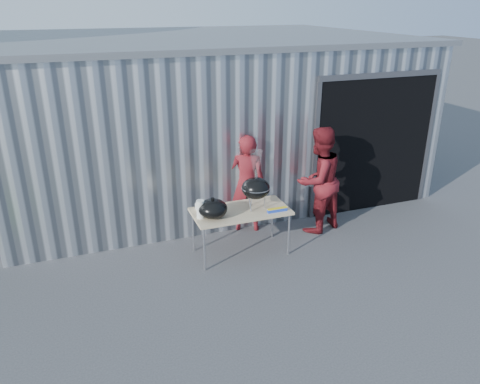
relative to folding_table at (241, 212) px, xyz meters
name	(u,v)px	position (x,y,z in m)	size (l,w,h in m)	color
ground	(239,286)	(-0.35, -0.89, -0.71)	(80.00, 80.00, 0.00)	#3C3C3F
building	(206,109)	(0.56, 3.70, 0.83)	(8.20, 6.20, 3.10)	silver
folding_table	(241,212)	(0.00, 0.00, 0.00)	(1.50, 0.75, 0.75)	tan
kettle_grill	(256,183)	(0.24, -0.02, 0.46)	(0.45, 0.45, 0.94)	black
grill_lid	(213,209)	(-0.48, -0.10, 0.18)	(0.44, 0.44, 0.32)	black
paper_towels	(200,209)	(-0.66, -0.05, 0.18)	(0.12, 0.12, 0.28)	white
white_tub	(202,207)	(-0.55, 0.22, 0.09)	(0.20, 0.15, 0.10)	white
foil_box	(277,210)	(0.51, -0.25, 0.07)	(0.32, 0.05, 0.06)	#1B3AB2
person_cook	(247,184)	(0.39, 0.76, 0.15)	(0.63, 0.41, 1.72)	maroon
person_bystander	(318,180)	(1.54, 0.33, 0.22)	(0.90, 0.70, 1.85)	maroon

